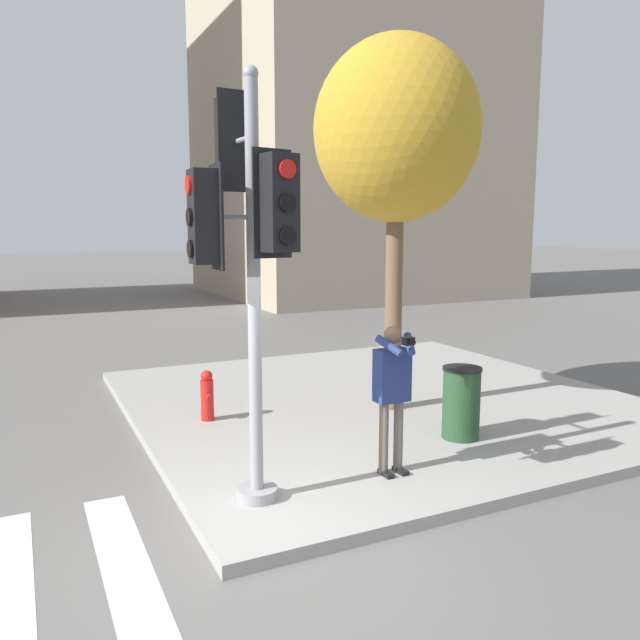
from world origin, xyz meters
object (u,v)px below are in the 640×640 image
Objects in this scene: traffic_signal_pole at (243,232)px; person_photographer at (393,386)px; street_tree at (396,133)px; trash_bin at (461,403)px; fire_hydrant at (207,396)px.

person_photographer is at bearing -0.85° from traffic_signal_pole.
street_tree is 5.76× the size of trash_bin.
person_photographer is 1.77× the size of trash_bin.
traffic_signal_pole is at bearing -97.57° from fire_hydrant.
person_photographer is at bearing -122.57° from street_tree.
fire_hydrant is (0.39, 2.91, -2.43)m from traffic_signal_pole.
person_photographer is at bearing -156.95° from trash_bin.
person_photographer is 0.31× the size of street_tree.
trash_bin is (2.90, -2.29, 0.12)m from fire_hydrant.
fire_hydrant is 3.69m from trash_bin.
traffic_signal_pole is 5.77× the size of fire_hydrant.
traffic_signal_pole reaches higher than trash_bin.
traffic_signal_pole is 0.77× the size of street_tree.
trash_bin is (0.07, -1.62, -3.77)m from street_tree.
person_photographer is 3.31m from fire_hydrant.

